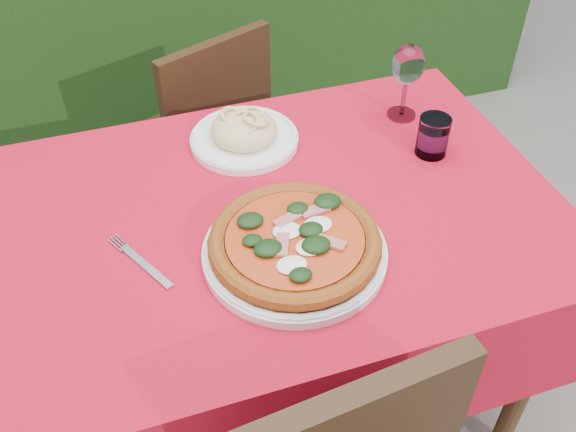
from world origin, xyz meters
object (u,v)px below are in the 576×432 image
object	(u,v)px
pasta_plate	(244,134)
water_glass	(433,138)
fork	(146,267)
wine_glass	(408,67)
pizza_plate	(295,245)
chair_far	(205,133)

from	to	relation	value
pasta_plate	water_glass	bearing A→B (deg)	-23.56
pasta_plate	fork	bearing A→B (deg)	-130.95
water_glass	wine_glass	world-z (taller)	wine_glass
pizza_plate	fork	bearing A→B (deg)	167.73
chair_far	water_glass	xyz separation A→B (m)	(0.43, -0.63, 0.31)
chair_far	fork	bearing A→B (deg)	48.30
chair_far	pizza_plate	distance (m)	0.91
fork	chair_far	bearing A→B (deg)	43.64
chair_far	fork	world-z (taller)	chair_far
wine_glass	pasta_plate	bearing A→B (deg)	178.05
water_glass	fork	distance (m)	0.73
pasta_plate	water_glass	distance (m)	0.45
chair_far	pizza_plate	bearing A→B (deg)	68.34
pizza_plate	pasta_plate	bearing A→B (deg)	88.95
pizza_plate	pasta_plate	xyz separation A→B (m)	(0.01, 0.40, -0.00)
pasta_plate	water_glass	xyz separation A→B (m)	(0.41, -0.18, 0.02)
pasta_plate	water_glass	world-z (taller)	water_glass
pasta_plate	fork	world-z (taller)	pasta_plate
water_glass	fork	world-z (taller)	water_glass
water_glass	pasta_plate	bearing A→B (deg)	156.44
pasta_plate	chair_far	bearing A→B (deg)	92.63
chair_far	pasta_plate	xyz separation A→B (m)	(0.02, -0.45, 0.30)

